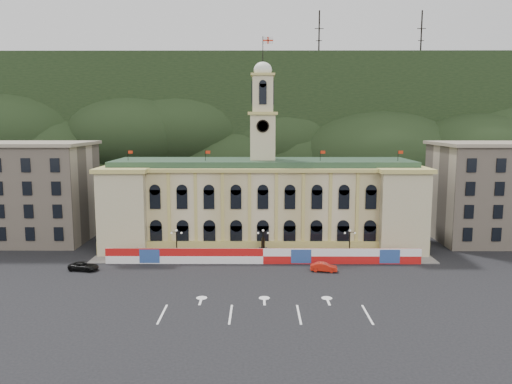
{
  "coord_description": "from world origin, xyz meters",
  "views": [
    {
      "loc": [
        -0.75,
        -61.69,
        22.27
      ],
      "look_at": [
        -1.15,
        18.0,
        11.09
      ],
      "focal_mm": 35.0,
      "sensor_mm": 36.0,
      "label": 1
    }
  ],
  "objects_px": {
    "lamp_center": "(263,242)",
    "black_suv": "(84,266)",
    "red_sedan": "(324,267)",
    "statue": "(263,252)"
  },
  "relations": [
    {
      "from": "statue",
      "to": "lamp_center",
      "type": "bearing_deg",
      "value": -90.0
    },
    {
      "from": "black_suv",
      "to": "lamp_center",
      "type": "bearing_deg",
      "value": -67.31
    },
    {
      "from": "lamp_center",
      "to": "black_suv",
      "type": "bearing_deg",
      "value": -168.23
    },
    {
      "from": "lamp_center",
      "to": "black_suv",
      "type": "distance_m",
      "value": 27.91
    },
    {
      "from": "red_sedan",
      "to": "statue",
      "type": "bearing_deg",
      "value": 61.38
    },
    {
      "from": "statue",
      "to": "lamp_center",
      "type": "relative_size",
      "value": 0.72
    },
    {
      "from": "statue",
      "to": "black_suv",
      "type": "bearing_deg",
      "value": -166.22
    },
    {
      "from": "statue",
      "to": "black_suv",
      "type": "height_order",
      "value": "statue"
    },
    {
      "from": "black_suv",
      "to": "statue",
      "type": "bearing_deg",
      "value": -65.31
    },
    {
      "from": "lamp_center",
      "to": "black_suv",
      "type": "xyz_separation_m",
      "value": [
        -27.21,
        -5.67,
        -2.44
      ]
    }
  ]
}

